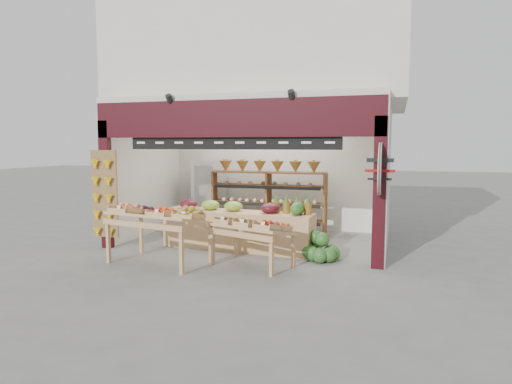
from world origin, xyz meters
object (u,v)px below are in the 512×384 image
object	(u,v)px
cardboard_stack	(190,226)
mid_counter	(237,228)
display_table_right	(252,227)
refrigerator	(209,194)
back_shelving	(268,187)
watermelon_pile	(321,250)
display_table_left	(156,216)

from	to	relation	value
cardboard_stack	mid_counter	bearing A→B (deg)	-31.56
cardboard_stack	display_table_right	world-z (taller)	display_table_right
refrigerator	back_shelving	bearing A→B (deg)	1.92
mid_counter	watermelon_pile	distance (m)	1.85
mid_counter	display_table_left	world-z (taller)	display_table_left
display_table_left	display_table_right	world-z (taller)	display_table_left
cardboard_stack	mid_counter	world-z (taller)	mid_counter
refrigerator	display_table_left	xyz separation A→B (m)	(0.44, -3.54, -0.01)
display_table_right	watermelon_pile	distance (m)	1.45
refrigerator	mid_counter	world-z (taller)	refrigerator
back_shelving	cardboard_stack	distance (m)	2.11
display_table_right	mid_counter	bearing A→B (deg)	121.15
display_table_right	display_table_left	bearing A→B (deg)	-173.84
back_shelving	display_table_left	bearing A→B (deg)	-110.65
display_table_right	watermelon_pile	size ratio (longest dim) A/B	2.19
back_shelving	refrigerator	xyz separation A→B (m)	(-1.68, 0.25, -0.27)
back_shelving	display_table_left	world-z (taller)	back_shelving
cardboard_stack	refrigerator	bearing A→B (deg)	92.42
refrigerator	watermelon_pile	size ratio (longest dim) A/B	2.38
back_shelving	cardboard_stack	size ratio (longest dim) A/B	2.66
back_shelving	cardboard_stack	world-z (taller)	back_shelving
refrigerator	watermelon_pile	distance (m)	4.27
refrigerator	mid_counter	bearing A→B (deg)	-44.28
back_shelving	watermelon_pile	world-z (taller)	back_shelving
mid_counter	display_table_right	size ratio (longest dim) A/B	2.01
watermelon_pile	display_table_right	bearing A→B (deg)	-144.52
display_table_left	display_table_right	xyz separation A→B (m)	(1.81, 0.19, -0.14)
mid_counter	watermelon_pile	size ratio (longest dim) A/B	4.42
refrigerator	watermelon_pile	bearing A→B (deg)	-26.92
mid_counter	display_table_left	size ratio (longest dim) A/B	1.67
display_table_right	watermelon_pile	world-z (taller)	display_table_right
back_shelving	display_table_right	bearing A→B (deg)	-79.62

